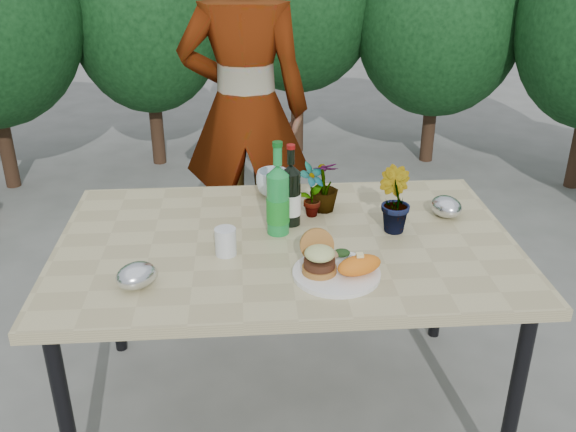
{
  "coord_description": "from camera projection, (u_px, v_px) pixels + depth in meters",
  "views": [
    {
      "loc": [
        -0.14,
        -1.99,
        1.8
      ],
      "look_at": [
        0.0,
        -0.08,
        0.88
      ],
      "focal_mm": 40.0,
      "sensor_mm": 36.0,
      "label": 1
    }
  ],
  "objects": [
    {
      "name": "foil_packet_left",
      "position": [
        136.0,
        276.0,
        1.96
      ],
      "size": [
        0.17,
        0.17,
        0.08
      ],
      "primitive_type": "ellipsoid",
      "rotation": [
        0.0,
        0.0,
        0.75
      ],
      "color": "silver",
      "rests_on": "patio_table"
    },
    {
      "name": "grilled_veg",
      "position": [
        338.0,
        253.0,
        2.11
      ],
      "size": [
        0.08,
        0.05,
        0.03
      ],
      "color": "olive",
      "rests_on": "dinner_plate"
    },
    {
      "name": "person",
      "position": [
        245.0,
        110.0,
        3.2
      ],
      "size": [
        0.68,
        0.48,
        1.79
      ],
      "primitive_type": "imported",
      "rotation": [
        0.0,
        0.0,
        3.06
      ],
      "color": "#9D644E",
      "rests_on": "ground"
    },
    {
      "name": "blue_bowl",
      "position": [
        273.0,
        183.0,
        2.58
      ],
      "size": [
        0.17,
        0.17,
        0.11
      ],
      "primitive_type": "imported",
      "rotation": [
        0.0,
        0.0,
        0.35
      ],
      "color": "silver",
      "rests_on": "patio_table"
    },
    {
      "name": "seedling_mid",
      "position": [
        394.0,
        200.0,
        2.27
      ],
      "size": [
        0.15,
        0.16,
        0.23
      ],
      "primitive_type": "imported",
      "rotation": [
        0.0,
        0.0,
        2.06
      ],
      "color": "#286021",
      "rests_on": "patio_table"
    },
    {
      "name": "plastic_cup",
      "position": [
        226.0,
        242.0,
        2.14
      ],
      "size": [
        0.07,
        0.07,
        0.09
      ],
      "primitive_type": "cylinder",
      "color": "silver",
      "rests_on": "patio_table"
    },
    {
      "name": "patio_table",
      "position": [
        286.0,
        254.0,
        2.28
      ],
      "size": [
        1.6,
        1.0,
        0.75
      ],
      "color": "tan",
      "rests_on": "ground"
    },
    {
      "name": "seedling_left",
      "position": [
        312.0,
        190.0,
        2.38
      ],
      "size": [
        0.13,
        0.13,
        0.21
      ],
      "primitive_type": "imported",
      "rotation": [
        0.0,
        0.0,
        0.68
      ],
      "color": "#275A1F",
      "rests_on": "patio_table"
    },
    {
      "name": "sparkling_water",
      "position": [
        278.0,
        201.0,
        2.25
      ],
      "size": [
        0.08,
        0.08,
        0.34
      ],
      "rotation": [
        0.0,
        0.0,
        -0.35
      ],
      "color": "#198B39",
      "rests_on": "patio_table"
    },
    {
      "name": "ground",
      "position": [
        287.0,
        404.0,
        2.58
      ],
      "size": [
        80.0,
        80.0,
        0.0
      ],
      "primitive_type": "plane",
      "color": "#62625E",
      "rests_on": "ground"
    },
    {
      "name": "sweet_potato",
      "position": [
        359.0,
        265.0,
        2.0
      ],
      "size": [
        0.17,
        0.12,
        0.06
      ],
      "primitive_type": "ellipsoid",
      "rotation": [
        0.0,
        0.0,
        0.35
      ],
      "color": "orange",
      "rests_on": "dinner_plate"
    },
    {
      "name": "foil_packet_right",
      "position": [
        446.0,
        207.0,
        2.41
      ],
      "size": [
        0.14,
        0.16,
        0.08
      ],
      "primitive_type": "ellipsoid",
      "rotation": [
        0.0,
        0.0,
        1.89
      ],
      "color": "silver",
      "rests_on": "patio_table"
    },
    {
      "name": "shrub_hedge",
      "position": [
        316.0,
        53.0,
        3.47
      ],
      "size": [
        6.94,
        4.99,
        2.01
      ],
      "color": "#382316",
      "rests_on": "ground"
    },
    {
      "name": "wine_bottle",
      "position": [
        291.0,
        196.0,
        2.32
      ],
      "size": [
        0.07,
        0.07,
        0.31
      ],
      "rotation": [
        0.0,
        0.0,
        0.18
      ],
      "color": "black",
      "rests_on": "patio_table"
    },
    {
      "name": "dinner_plate",
      "position": [
        336.0,
        273.0,
        2.03
      ],
      "size": [
        0.28,
        0.28,
        0.01
      ],
      "primitive_type": "cylinder",
      "color": "white",
      "rests_on": "patio_table"
    },
    {
      "name": "burger_stack",
      "position": [
        319.0,
        256.0,
        2.02
      ],
      "size": [
        0.11,
        0.16,
        0.11
      ],
      "color": "#B7722D",
      "rests_on": "dinner_plate"
    },
    {
      "name": "seedling_right",
      "position": [
        324.0,
        186.0,
        2.43
      ],
      "size": [
        0.14,
        0.14,
        0.2
      ],
      "primitive_type": "imported",
      "rotation": [
        0.0,
        0.0,
        3.4
      ],
      "color": "#24581E",
      "rests_on": "patio_table"
    }
  ]
}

